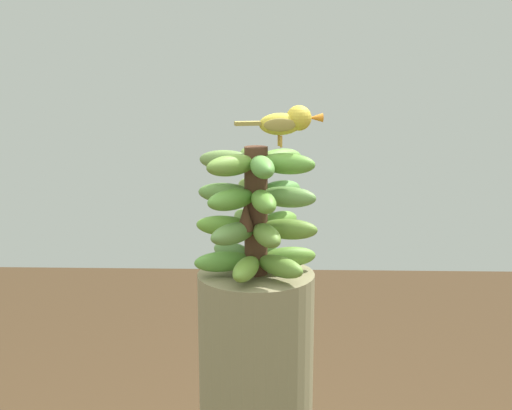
{
  "coord_description": "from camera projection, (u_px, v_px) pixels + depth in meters",
  "views": [
    {
      "loc": [
        1.45,
        0.04,
        1.71
      ],
      "look_at": [
        0.0,
        0.0,
        1.39
      ],
      "focal_mm": 50.48,
      "sensor_mm": 36.0,
      "label": 1
    }
  ],
  "objects": [
    {
      "name": "banana_bunch",
      "position": [
        256.0,
        211.0,
        1.49
      ],
      "size": [
        0.27,
        0.27,
        0.27
      ],
      "color": "#4C2D1E",
      "rests_on": "banana_tree"
    },
    {
      "name": "perched_bird",
      "position": [
        288.0,
        121.0,
        1.46
      ],
      "size": [
        0.06,
        0.18,
        0.08
      ],
      "color": "#C68933",
      "rests_on": "banana_bunch"
    }
  ]
}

